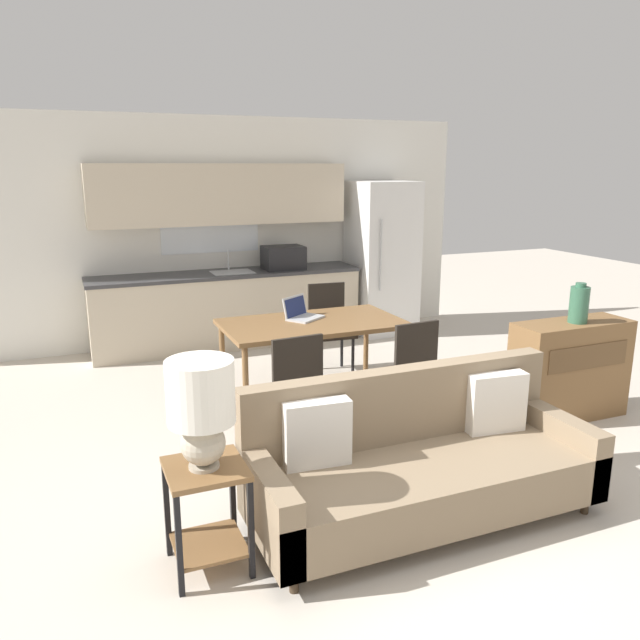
{
  "coord_description": "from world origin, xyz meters",
  "views": [
    {
      "loc": [
        -1.77,
        -2.88,
        2.13
      ],
      "look_at": [
        0.04,
        1.5,
        0.95
      ],
      "focal_mm": 35.0,
      "sensor_mm": 36.0,
      "label": 1
    }
  ],
  "objects": [
    {
      "name": "ground_plane",
      "position": [
        0.0,
        0.0,
        0.0
      ],
      "size": [
        20.0,
        20.0,
        0.0
      ],
      "primitive_type": "plane",
      "color": "beige"
    },
    {
      "name": "wall_back",
      "position": [
        -0.0,
        4.63,
        1.35
      ],
      "size": [
        6.4,
        0.07,
        2.7
      ],
      "color": "silver",
      "rests_on": "ground_plane"
    },
    {
      "name": "kitchen_counter",
      "position": [
        0.01,
        4.33,
        0.84
      ],
      "size": [
        3.21,
        0.65,
        2.15
      ],
      "color": "beige",
      "rests_on": "ground_plane"
    },
    {
      "name": "refrigerator",
      "position": [
        2.02,
        4.2,
        0.97
      ],
      "size": [
        0.75,
        0.79,
        1.94
      ],
      "color": "white",
      "rests_on": "ground_plane"
    },
    {
      "name": "dining_table",
      "position": [
        0.23,
        2.13,
        0.71
      ],
      "size": [
        1.59,
        0.9,
        0.77
      ],
      "color": "brown",
      "rests_on": "ground_plane"
    },
    {
      "name": "couch",
      "position": [
        0.14,
        0.15,
        0.34
      ],
      "size": [
        2.15,
        0.8,
        0.88
      ],
      "color": "#3D2D1E",
      "rests_on": "ground_plane"
    },
    {
      "name": "side_table",
      "position": [
        -1.19,
        0.11,
        0.39
      ],
      "size": [
        0.41,
        0.41,
        0.59
      ],
      "color": "brown",
      "rests_on": "ground_plane"
    },
    {
      "name": "table_lamp",
      "position": [
        -1.19,
        0.1,
        0.94
      ],
      "size": [
        0.35,
        0.35,
        0.59
      ],
      "color": "#B2A893",
      "rests_on": "side_table"
    },
    {
      "name": "credenza",
      "position": [
        2.15,
        1.0,
        0.42
      ],
      "size": [
        1.04,
        0.39,
        0.85
      ],
      "color": "brown",
      "rests_on": "ground_plane"
    },
    {
      "name": "vase",
      "position": [
        2.16,
        0.97,
        1.01
      ],
      "size": [
        0.16,
        0.16,
        0.34
      ],
      "color": "#336047",
      "rests_on": "credenza"
    },
    {
      "name": "dining_chair_far_right",
      "position": [
        0.74,
        2.93,
        0.51
      ],
      "size": [
        0.45,
        0.45,
        0.93
      ],
      "rotation": [
        0.0,
        0.0,
        -0.08
      ],
      "color": "black",
      "rests_on": "ground_plane"
    },
    {
      "name": "dining_chair_near_right",
      "position": [
        0.74,
        1.33,
        0.51
      ],
      "size": [
        0.45,
        0.45,
        0.93
      ],
      "rotation": [
        0.0,
        0.0,
        3.22
      ],
      "color": "black",
      "rests_on": "ground_plane"
    },
    {
      "name": "dining_chair_near_left",
      "position": [
        -0.28,
        1.3,
        0.51
      ],
      "size": [
        0.45,
        0.45,
        0.93
      ],
      "rotation": [
        0.0,
        0.0,
        3.22
      ],
      "color": "black",
      "rests_on": "ground_plane"
    },
    {
      "name": "laptop",
      "position": [
        0.18,
        2.29,
        0.82
      ],
      "size": [
        0.41,
        0.39,
        0.2
      ],
      "rotation": [
        0.0,
        0.0,
        0.6
      ],
      "color": "#B7BABC",
      "rests_on": "dining_table"
    }
  ]
}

